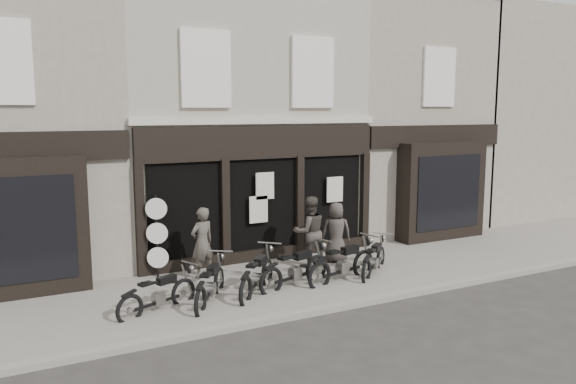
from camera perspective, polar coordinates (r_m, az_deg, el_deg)
name	(u,v)px	position (r m, az deg, el deg)	size (l,w,h in m)	color
ground_plane	(315,292)	(13.69, 2.78, -10.15)	(90.00, 90.00, 0.00)	#2D2B28
pavement	(297,280)	(14.42, 0.95, -8.93)	(30.00, 4.20, 0.12)	slate
kerb	(344,306)	(12.67, 5.70, -11.42)	(30.00, 0.25, 0.13)	gray
central_building	(223,118)	(18.37, -6.64, 7.47)	(7.30, 6.22, 8.34)	#A09A89
neighbour_left	(3,121)	(17.09, -26.98, 6.43)	(5.60, 6.73, 8.34)	gray
neighbour_right	(383,118)	(21.44, 9.60, 7.41)	(5.60, 6.73, 8.34)	gray
filler_right	(530,116)	(27.21, 23.39, 7.15)	(11.00, 6.00, 8.20)	gray
motorcycle_0	(159,297)	(12.44, -13.00, -10.39)	(1.93, 1.05, 0.98)	black
motorcycle_1	(210,288)	(12.78, -7.88, -9.63)	(1.49, 1.89, 1.04)	black
motorcycle_2	(257,279)	(13.30, -3.14, -8.77)	(1.74, 1.81, 1.08)	black
motorcycle_3	(295,272)	(13.77, 0.75, -8.13)	(2.22, 0.99, 1.10)	black
motorcycle_4	(343,267)	(14.25, 5.60, -7.55)	(2.31, 0.92, 1.13)	black
motorcycle_5	(374,262)	(14.93, 8.73, -7.07)	(1.76, 1.52, 1.01)	black
man_left	(202,243)	(14.35, -8.71, -5.11)	(0.66, 0.43, 1.81)	#443F38
man_centre	(309,232)	(15.20, 2.19, -4.04)	(0.94, 0.73, 1.93)	#3C3731
man_right	(336,232)	(15.72, 4.91, -4.10)	(0.83, 0.54, 1.69)	#3C3632
advert_sign_post	(157,240)	(14.61, -13.17, -4.75)	(0.52, 0.35, 2.23)	black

